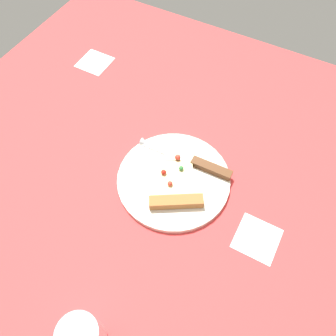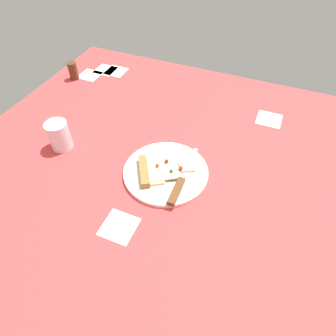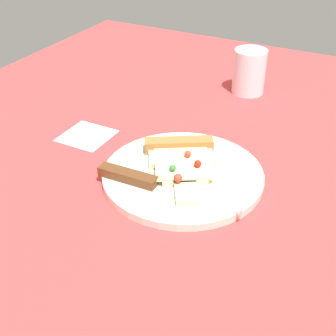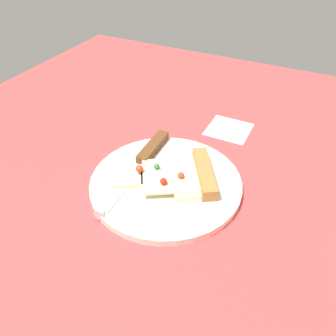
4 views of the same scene
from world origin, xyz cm
name	(u,v)px [view 4 (image 4 of 4)]	position (x,y,z in cm)	size (l,w,h in cm)	color
ground_plane	(190,211)	(0.05, 0.03, -1.50)	(129.17, 129.17, 3.00)	#D13838
plate	(166,183)	(-2.28, -5.73, 0.66)	(26.58, 26.58, 1.31)	silver
pizza_slice	(180,176)	(-3.60, -3.56, 2.12)	(15.67, 18.93, 2.65)	beige
knife	(142,161)	(-4.51, -11.79, 1.92)	(24.06, 2.89, 2.45)	silver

